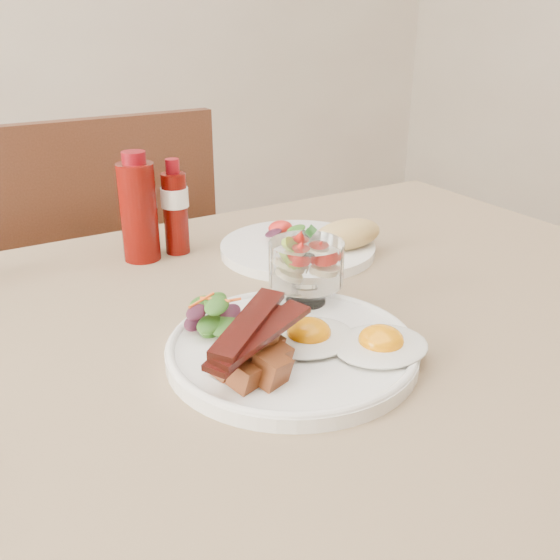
{
  "coord_description": "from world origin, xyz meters",
  "views": [
    {
      "loc": [
        -0.3,
        -0.59,
        1.11
      ],
      "look_at": [
        0.04,
        -0.02,
        0.82
      ],
      "focal_mm": 40.0,
      "sensor_mm": 36.0,
      "label": 1
    }
  ],
  "objects": [
    {
      "name": "second_plate",
      "position": [
        0.21,
        0.18,
        0.77
      ],
      "size": [
        0.25,
        0.24,
        0.06
      ],
      "rotation": [
        0.0,
        0.0,
        -0.27
      ],
      "color": "white",
      "rests_on": "table"
    },
    {
      "name": "hot_sauce_bottle",
      "position": [
        0.03,
        0.29,
        0.82
      ],
      "size": [
        0.06,
        0.06,
        0.15
      ],
      "rotation": [
        0.0,
        0.0,
        -0.42
      ],
      "color": "#580905",
      "rests_on": "table"
    },
    {
      "name": "fried_eggs",
      "position": [
        0.06,
        -0.11,
        0.78
      ],
      "size": [
        0.18,
        0.16,
        0.03
      ],
      "rotation": [
        0.0,
        0.0,
        -0.13
      ],
      "color": "silver",
      "rests_on": "main_plate"
    },
    {
      "name": "ketchup_bottle",
      "position": [
        -0.03,
        0.29,
        0.83
      ],
      "size": [
        0.07,
        0.07,
        0.17
      ],
      "rotation": [
        0.0,
        0.0,
        0.23
      ],
      "color": "#580905",
      "rests_on": "table"
    },
    {
      "name": "fruit_cup",
      "position": [
        0.09,
        0.01,
        0.82
      ],
      "size": [
        0.09,
        0.09,
        0.09
      ],
      "rotation": [
        0.0,
        0.0,
        0.25
      ],
      "color": "white",
      "rests_on": "main_plate"
    },
    {
      "name": "main_plate",
      "position": [
        0.02,
        -0.08,
        0.76
      ],
      "size": [
        0.28,
        0.28,
        0.02
      ],
      "primitive_type": "cylinder",
      "color": "white",
      "rests_on": "table"
    },
    {
      "name": "bacon_potato_pile",
      "position": [
        -0.05,
        -0.11,
        0.79
      ],
      "size": [
        0.14,
        0.1,
        0.06
      ],
      "rotation": [
        0.0,
        0.0,
        0.07
      ],
      "color": "brown",
      "rests_on": "main_plate"
    },
    {
      "name": "chair_far",
      "position": [
        0.0,
        0.66,
        0.52
      ],
      "size": [
        0.42,
        0.42,
        0.93
      ],
      "color": "#502A19",
      "rests_on": "ground"
    },
    {
      "name": "table",
      "position": [
        0.0,
        0.0,
        0.66
      ],
      "size": [
        1.33,
        0.88,
        0.75
      ],
      "color": "#502A19",
      "rests_on": "ground"
    },
    {
      "name": "side_salad",
      "position": [
        -0.04,
        -0.0,
        0.79
      ],
      "size": [
        0.07,
        0.07,
        0.04
      ],
      "rotation": [
        0.0,
        0.0,
        0.01
      ],
      "color": "#184612",
      "rests_on": "main_plate"
    }
  ]
}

